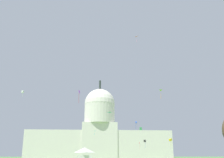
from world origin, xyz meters
TOP-DOWN VIEW (x-y plane):
  - capitol_building at (4.26, 197.72)m, footprint 125.35×27.43m
  - event_tent at (-5.56, 59.94)m, footprint 5.69×7.12m
  - kite_violet_mid at (-7.83, 51.99)m, footprint 0.60×0.78m
  - kite_cyan_low at (-1.59, 104.73)m, footprint 1.24×1.22m
  - kite_yellow_low at (35.87, 92.92)m, footprint 1.60×1.57m
  - kite_black_low at (20.46, 80.62)m, footprint 1.16×1.18m
  - kite_blue_low at (15.95, 75.91)m, footprint 0.77×0.81m
  - kite_white_mid at (-26.22, 49.44)m, footprint 0.86×0.82m
  - kite_red_low at (27.05, 128.98)m, footprint 0.49×1.03m
  - kite_turquoise_low at (3.01, 56.20)m, footprint 1.59×0.75m
  - kite_green_low at (21.80, 96.33)m, footprint 1.12×1.09m
  - kite_pink_high at (11.36, 46.64)m, footprint 1.23×1.40m
  - kite_lime_mid at (16.99, 39.43)m, footprint 0.79×1.65m

SIDE VIEW (x-z plane):
  - event_tent at x=-5.56m, z-range -0.02..5.28m
  - kite_black_low at x=20.46m, z-range 6.77..10.55m
  - kite_red_low at x=27.05m, z-range 7.57..11.32m
  - kite_yellow_low at x=35.87m, z-range 7.98..11.86m
  - kite_cyan_low at x=-1.59m, z-range 13.51..15.50m
  - kite_green_low at x=21.80m, z-range 14.91..16.22m
  - kite_blue_low at x=15.95m, z-range 14.51..17.94m
  - kite_turquoise_low at x=3.01m, z-range 17.18..17.40m
  - kite_lime_mid at x=16.99m, z-range 20.15..22.87m
  - capitol_building at x=4.26m, z-range -12.62..56.73m
  - kite_white_mid at x=-26.22m, z-range 21.67..23.88m
  - kite_violet_mid at x=-7.83m, z-range 20.87..25.30m
  - kite_pink_high at x=11.36m, z-range 41.46..43.42m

